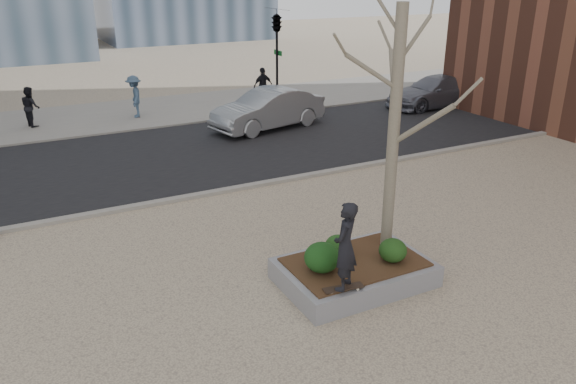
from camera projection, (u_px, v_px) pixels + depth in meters
ground at (312, 294)px, 11.21m from camera, size 120.00×120.00×0.00m
street at (169, 157)px, 19.46m from camera, size 60.00×8.00×0.02m
far_sidewalk at (124, 114)px, 25.23m from camera, size 60.00×6.00×0.02m
planter at (354, 272)px, 11.56m from camera, size 3.00×2.00×0.45m
planter_mulch at (355, 262)px, 11.47m from camera, size 2.70×1.70×0.04m
sycamore_tree at (396, 93)px, 10.93m from camera, size 2.80×2.80×6.60m
shrub_left at (322, 257)px, 10.98m from camera, size 0.70×0.70×0.60m
shrub_middle at (338, 246)px, 11.61m from camera, size 0.53×0.53×0.45m
shrub_right at (393, 250)px, 11.38m from camera, size 0.57×0.57×0.48m
skateboard at (343, 289)px, 10.46m from camera, size 0.80×0.32×0.08m
skateboarder at (345, 246)px, 10.13m from camera, size 0.74×0.71×1.71m
car_silver at (268, 109)px, 22.66m from camera, size 5.05×2.69×1.58m
car_third at (436, 91)px, 26.38m from camera, size 4.99×2.15×1.43m
pedestrian_a at (31, 107)px, 22.96m from camera, size 0.82×0.94×1.63m
pedestrian_b at (135, 97)px, 24.38m from camera, size 0.90×1.28×1.81m
pedestrian_c at (263, 86)px, 26.91m from camera, size 1.05×0.52×1.72m
traffic_light_far at (277, 61)px, 25.22m from camera, size 0.60×2.48×4.50m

